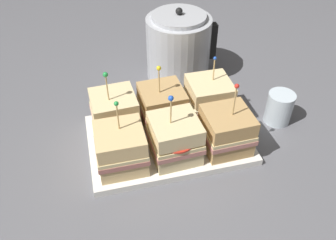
% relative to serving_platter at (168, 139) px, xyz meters
% --- Properties ---
extents(ground_plane, '(6.00, 6.00, 0.00)m').
position_rel_serving_platter_xyz_m(ground_plane, '(0.00, 0.00, -0.01)').
color(ground_plane, slate).
extents(serving_platter, '(0.39, 0.26, 0.02)m').
position_rel_serving_platter_xyz_m(serving_platter, '(0.00, 0.00, 0.00)').
color(serving_platter, white).
rests_on(serving_platter, ground_plane).
extents(sandwich_front_left, '(0.11, 0.11, 0.17)m').
position_rel_serving_platter_xyz_m(sandwich_front_left, '(-0.12, -0.06, 0.06)').
color(sandwich_front_left, '#DBB77A').
rests_on(sandwich_front_left, serving_platter).
extents(sandwich_front_center, '(0.12, 0.12, 0.18)m').
position_rel_serving_platter_xyz_m(sandwich_front_center, '(-0.00, -0.06, 0.06)').
color(sandwich_front_center, beige).
rests_on(sandwich_front_center, serving_platter).
extents(sandwich_front_right, '(0.11, 0.11, 0.18)m').
position_rel_serving_platter_xyz_m(sandwich_front_right, '(0.12, -0.06, 0.06)').
color(sandwich_front_right, tan).
rests_on(sandwich_front_right, serving_platter).
extents(sandwich_back_left, '(0.12, 0.12, 0.18)m').
position_rel_serving_platter_xyz_m(sandwich_back_left, '(-0.12, 0.06, 0.06)').
color(sandwich_back_left, beige).
rests_on(sandwich_back_left, serving_platter).
extents(sandwich_back_center, '(0.12, 0.12, 0.17)m').
position_rel_serving_platter_xyz_m(sandwich_back_center, '(0.00, 0.06, 0.06)').
color(sandwich_back_center, tan).
rests_on(sandwich_back_center, serving_platter).
extents(sandwich_back_right, '(0.11, 0.11, 0.17)m').
position_rel_serving_platter_xyz_m(sandwich_back_right, '(0.12, 0.06, 0.06)').
color(sandwich_back_right, beige).
rests_on(sandwich_back_right, serving_platter).
extents(kettle_steel, '(0.21, 0.19, 0.22)m').
position_rel_serving_platter_xyz_m(kettle_steel, '(0.11, 0.29, 0.09)').
color(kettle_steel, '#B7BABF').
rests_on(kettle_steel, ground_plane).
extents(drinking_glass, '(0.07, 0.07, 0.09)m').
position_rel_serving_platter_xyz_m(drinking_glass, '(0.30, 0.01, 0.03)').
color(drinking_glass, silver).
rests_on(drinking_glass, ground_plane).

